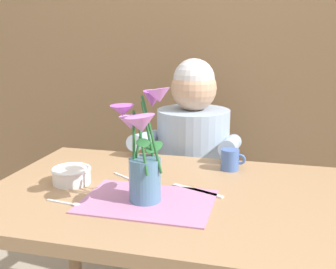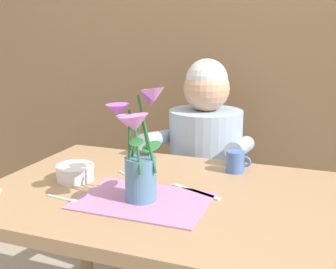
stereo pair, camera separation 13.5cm
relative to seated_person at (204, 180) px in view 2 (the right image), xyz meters
The scene contains 10 objects.
wood_panel_backdrop 0.81m from the seated_person, 84.77° to the left, with size 4.00×0.10×2.50m, color brown.
dining_table 0.62m from the seated_person, 86.31° to the right, with size 1.20×0.80×0.74m.
seated_person is the anchor object (origin of this frame).
striped_placemat 0.74m from the seated_person, 90.10° to the right, with size 0.40×0.28×0.01m, color #B275A3.
flower_vase 0.80m from the seated_person, 90.89° to the right, with size 0.20×0.22×0.36m.
ceramic_bowl 0.72m from the seated_person, 116.02° to the right, with size 0.14×0.14×0.06m.
dinner_knife 0.63m from the seated_person, 77.46° to the right, with size 0.19×0.02×0.01m, color silver.
ceramic_mug 0.46m from the seated_person, 58.36° to the right, with size 0.09×0.07×0.08m.
spoon_0 0.58m from the seated_person, 103.61° to the right, with size 0.11×0.08×0.01m.
spoon_1 0.84m from the seated_person, 106.03° to the right, with size 0.12×0.03×0.01m.
Camera 2 is at (0.44, -1.18, 1.24)m, focal length 43.90 mm.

